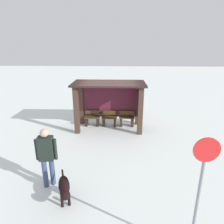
{
  "coord_description": "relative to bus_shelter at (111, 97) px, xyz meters",
  "views": [
    {
      "loc": [
        0.5,
        -9.0,
        3.86
      ],
      "look_at": [
        0.18,
        -0.78,
        1.1
      ],
      "focal_mm": 32.07,
      "sensor_mm": 36.0,
      "label": 1
    }
  ],
  "objects": [
    {
      "name": "ground_plane",
      "position": [
        -0.09,
        -0.18,
        -1.52
      ],
      "size": [
        60.0,
        60.0,
        0.0
      ],
      "primitive_type": "plane",
      "color": "white"
    },
    {
      "name": "bus_shelter",
      "position": [
        0.0,
        0.0,
        0.0
      ],
      "size": [
        3.31,
        1.67,
        2.24
      ],
      "color": "#442F24",
      "rests_on": "ground"
    },
    {
      "name": "bench_left_inside",
      "position": [
        -0.96,
        0.15,
        -1.21
      ],
      "size": [
        0.76,
        0.41,
        0.75
      ],
      "color": "#48371C",
      "rests_on": "ground"
    },
    {
      "name": "bench_center_inside",
      "position": [
        -0.09,
        0.15,
        -1.21
      ],
      "size": [
        0.76,
        0.38,
        0.74
      ],
      "color": "#51351A",
      "rests_on": "ground"
    },
    {
      "name": "bench_right_inside",
      "position": [
        0.77,
        0.15,
        -1.21
      ],
      "size": [
        0.76,
        0.36,
        0.75
      ],
      "color": "brown",
      "rests_on": "ground"
    },
    {
      "name": "person_walking",
      "position": [
        -1.58,
        -4.41,
        -0.49
      ],
      "size": [
        0.6,
        0.29,
        1.76
      ],
      "color": "black",
      "rests_on": "ground"
    },
    {
      "name": "dog",
      "position": [
        -0.97,
        -5.03,
        -1.09
      ],
      "size": [
        0.52,
        1.03,
        0.62
      ],
      "color": "black",
      "rests_on": "ground"
    },
    {
      "name": "street_sign",
      "position": [
        1.81,
        -6.26,
        0.01
      ],
      "size": [
        0.44,
        0.06,
        2.48
      ],
      "color": "gray",
      "rests_on": "ground"
    }
  ]
}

